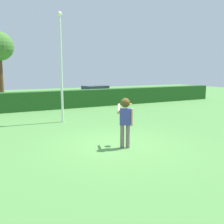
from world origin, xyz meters
TOP-DOWN VIEW (x-y plane):
  - ground_plane at (0.00, 0.00)m, footprint 60.00×60.00m
  - person at (0.09, -0.36)m, footprint 0.50×0.84m
  - frisbee at (0.45, -0.02)m, footprint 0.24×0.24m
  - lamppost at (-0.51, 5.16)m, footprint 0.24×0.24m
  - hedge_row at (0.00, 9.98)m, footprint 29.53×0.90m
  - parked_car_blue at (5.59, 14.61)m, footprint 4.45×2.49m

SIDE VIEW (x-z plane):
  - ground_plane at x=0.00m, z-range 0.00..0.00m
  - hedge_row at x=0.00m, z-range 0.00..1.28m
  - parked_car_blue at x=5.59m, z-range 0.06..1.31m
  - person at x=0.09m, z-range 0.24..2.02m
  - frisbee at x=0.45m, z-range 1.50..1.54m
  - lamppost at x=-0.51m, z-range 0.31..5.94m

